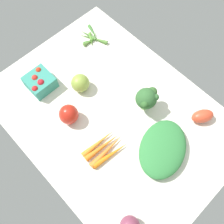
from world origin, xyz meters
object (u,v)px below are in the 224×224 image
object	(u,v)px
okra_pile	(92,38)
bell_pepper_red	(69,114)
heirloom_tomato_green	(80,83)
roma_tomato	(202,116)
berry_basket	(40,82)
leafy_greens_clump	(163,149)
broccoli_head	(147,98)
carrot_bunch	(105,149)

from	to	relation	value
okra_pile	bell_pepper_red	xyz separation A→B (cm)	(-26.13, 36.04, 3.78)
heirloom_tomato_green	bell_pepper_red	distance (cm)	15.99
roma_tomato	okra_pile	distance (cm)	65.40
roma_tomato	bell_pepper_red	bearing A→B (deg)	-13.38
roma_tomato	bell_pepper_red	world-z (taller)	bell_pepper_red
roma_tomato	berry_basket	world-z (taller)	berry_basket
leafy_greens_clump	broccoli_head	distance (cm)	21.51
leafy_greens_clump	bell_pepper_red	size ratio (longest dim) A/B	2.76
bell_pepper_red	broccoli_head	world-z (taller)	broccoli_head
carrot_bunch	leafy_greens_clump	bearing A→B (deg)	-134.80
okra_pile	berry_basket	bearing A→B (deg)	97.20
broccoli_head	bell_pepper_red	bearing A→B (deg)	56.58
berry_basket	broccoli_head	world-z (taller)	broccoli_head
heirloom_tomato_green	carrot_bunch	bearing A→B (deg)	157.26
carrot_bunch	okra_pile	bearing A→B (deg)	-36.58
heirloom_tomato_green	bell_pepper_red	size ratio (longest dim) A/B	0.89
bell_pepper_red	leafy_greens_clump	bearing A→B (deg)	-154.09
berry_basket	bell_pepper_red	size ratio (longest dim) A/B	1.24
bell_pepper_red	heirloom_tomato_green	bearing A→B (deg)	-58.14
roma_tomato	leafy_greens_clump	bearing A→B (deg)	24.78
carrot_bunch	broccoli_head	xyz separation A→B (cm)	(2.21, -26.27, 6.53)
berry_basket	leafy_greens_clump	world-z (taller)	berry_basket
berry_basket	leafy_greens_clump	xyz separation A→B (cm)	(-58.54, -16.85, -0.41)
leafy_greens_clump	broccoli_head	size ratio (longest dim) A/B	2.05
berry_basket	leafy_greens_clump	distance (cm)	60.91
roma_tomato	bell_pepper_red	distance (cm)	56.54
berry_basket	heirloom_tomato_green	bearing A→B (deg)	-136.66
okra_pile	carrot_bunch	world-z (taller)	carrot_bunch
okra_pile	carrot_bunch	distance (cm)	58.06
heirloom_tomato_green	broccoli_head	bearing A→B (deg)	-152.10
broccoli_head	leafy_greens_clump	bearing A→B (deg)	152.07
carrot_bunch	bell_pepper_red	bearing A→B (deg)	4.03
leafy_greens_clump	bell_pepper_red	distance (cm)	40.98
broccoli_head	heirloom_tomato_green	bearing A→B (deg)	27.90
roma_tomato	okra_pile	size ratio (longest dim) A/B	0.62
berry_basket	carrot_bunch	bearing A→B (deg)	-179.46
okra_pile	broccoli_head	world-z (taller)	broccoli_head
berry_basket	bell_pepper_red	bearing A→B (deg)	177.24
leafy_greens_clump	okra_pile	world-z (taller)	leafy_greens_clump
okra_pile	bell_pepper_red	size ratio (longest dim) A/B	1.68
carrot_bunch	roma_tomato	bearing A→B (deg)	-115.25
roma_tomato	okra_pile	world-z (taller)	roma_tomato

